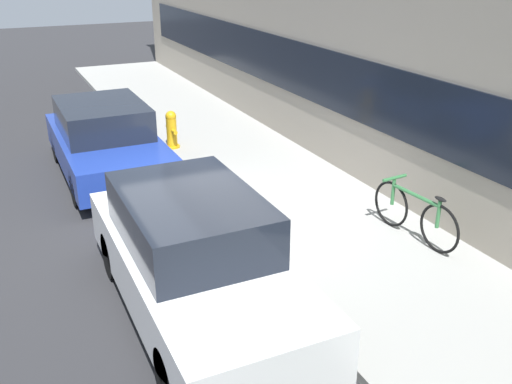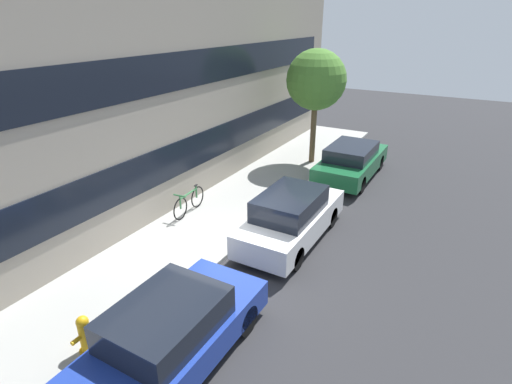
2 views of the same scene
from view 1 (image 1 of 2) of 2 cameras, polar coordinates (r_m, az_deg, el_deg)
ground_plane at (r=8.91m, az=-3.62°, el=-3.81°), size 56.00×56.00×0.00m
sidewalk_strip at (r=9.47m, az=4.79°, el=-1.76°), size 28.00×2.99×0.12m
parked_car_blue at (r=11.25m, az=-14.80°, el=5.05°), size 3.98×1.73×1.38m
parked_car_white at (r=6.69m, az=-6.12°, el=-6.57°), size 4.16×1.64×1.49m
fire_hydrant at (r=12.28m, az=-8.44°, el=6.24°), size 0.57×0.32×0.80m
bicycle at (r=8.56m, az=15.53°, el=-2.01°), size 1.67×0.44×0.81m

